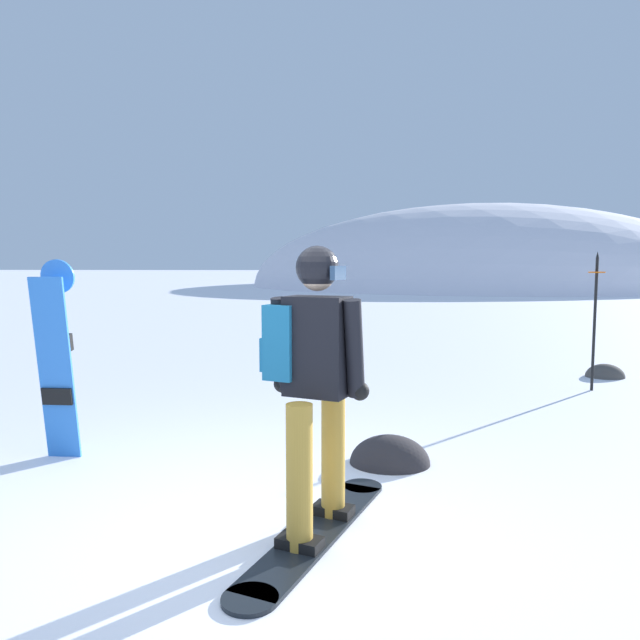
{
  "coord_description": "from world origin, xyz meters",
  "views": [
    {
      "loc": [
        0.63,
        -3.22,
        1.61
      ],
      "look_at": [
        0.14,
        3.15,
        1.0
      ],
      "focal_mm": 33.05,
      "sensor_mm": 36.0,
      "label": 1
    }
  ],
  "objects_px": {
    "piste_marker_near": "(595,311)",
    "rock_dark": "(605,377)",
    "snowboarder_main": "(313,382)",
    "rock_small": "(390,463)",
    "spare_snowboard": "(56,359)"
  },
  "relations": [
    {
      "from": "rock_small",
      "to": "snowboarder_main",
      "type": "bearing_deg",
      "value": -111.8
    },
    {
      "from": "spare_snowboard",
      "to": "piste_marker_near",
      "type": "distance_m",
      "value": 6.23
    },
    {
      "from": "spare_snowboard",
      "to": "rock_small",
      "type": "height_order",
      "value": "spare_snowboard"
    },
    {
      "from": "rock_dark",
      "to": "rock_small",
      "type": "relative_size",
      "value": 0.83
    },
    {
      "from": "spare_snowboard",
      "to": "rock_dark",
      "type": "bearing_deg",
      "value": 34.16
    },
    {
      "from": "snowboarder_main",
      "to": "rock_small",
      "type": "xyz_separation_m",
      "value": [
        0.51,
        1.28,
        -0.92
      ]
    },
    {
      "from": "piste_marker_near",
      "to": "rock_dark",
      "type": "xyz_separation_m",
      "value": [
        0.53,
        0.94,
        -1.01
      ]
    },
    {
      "from": "piste_marker_near",
      "to": "snowboarder_main",
      "type": "bearing_deg",
      "value": -126.9
    },
    {
      "from": "snowboarder_main",
      "to": "rock_small",
      "type": "relative_size",
      "value": 2.69
    },
    {
      "from": "piste_marker_near",
      "to": "rock_small",
      "type": "bearing_deg",
      "value": -132.03
    },
    {
      "from": "piste_marker_near",
      "to": "spare_snowboard",
      "type": "bearing_deg",
      "value": -150.22
    },
    {
      "from": "spare_snowboard",
      "to": "piste_marker_near",
      "type": "relative_size",
      "value": 0.93
    },
    {
      "from": "snowboarder_main",
      "to": "rock_dark",
      "type": "relative_size",
      "value": 3.25
    },
    {
      "from": "spare_snowboard",
      "to": "piste_marker_near",
      "type": "xyz_separation_m",
      "value": [
        5.4,
        3.09,
        0.18
      ]
    },
    {
      "from": "rock_small",
      "to": "piste_marker_near",
      "type": "bearing_deg",
      "value": 47.97
    }
  ]
}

